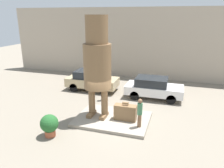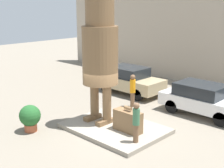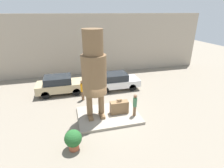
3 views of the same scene
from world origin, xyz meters
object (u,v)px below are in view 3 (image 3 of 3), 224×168
(giant_suitcase, at_px, (119,107))
(planter_pot, at_px, (73,139))
(parked_car_white, at_px, (116,81))
(tourist, at_px, (135,104))
(parked_car_tan, at_px, (60,84))
(statue_figure, at_px, (94,69))
(worker_hivis, at_px, (82,89))

(giant_suitcase, bearing_deg, planter_pot, -141.91)
(parked_car_white, bearing_deg, tourist, -91.06)
(parked_car_tan, bearing_deg, parked_car_white, -3.76)
(tourist, height_order, planter_pot, tourist)
(statue_figure, relative_size, giant_suitcase, 4.56)
(planter_pot, distance_m, worker_hivis, 5.70)
(statue_figure, bearing_deg, planter_pot, -121.90)
(worker_hivis, bearing_deg, parked_car_tan, 134.58)
(tourist, xyz_separation_m, parked_car_tan, (-5.01, 5.41, -0.20))
(giant_suitcase, relative_size, planter_pot, 1.08)
(parked_car_tan, height_order, parked_car_white, parked_car_tan)
(giant_suitcase, bearing_deg, tourist, -32.28)
(tourist, xyz_separation_m, worker_hivis, (-3.20, 3.57, -0.09))
(tourist, bearing_deg, parked_car_white, 88.94)
(planter_pot, bearing_deg, giant_suitcase, 38.09)
(parked_car_tan, relative_size, worker_hivis, 2.36)
(statue_figure, bearing_deg, worker_hivis, 101.28)
(statue_figure, distance_m, tourist, 3.68)
(giant_suitcase, height_order, worker_hivis, worker_hivis)
(worker_hivis, bearing_deg, tourist, -48.16)
(giant_suitcase, height_order, planter_pot, giant_suitcase)
(tourist, height_order, parked_car_white, tourist)
(giant_suitcase, height_order, parked_car_tan, parked_car_tan)
(parked_car_tan, bearing_deg, statue_figure, -63.32)
(giant_suitcase, height_order, parked_car_white, parked_car_white)
(statue_figure, height_order, worker_hivis, statue_figure)
(parked_car_tan, relative_size, planter_pot, 3.54)
(statue_figure, bearing_deg, parked_car_white, 58.71)
(statue_figure, height_order, planter_pot, statue_figure)
(parked_car_tan, distance_m, parked_car_white, 5.12)
(planter_pot, bearing_deg, parked_car_tan, 95.76)
(tourist, bearing_deg, statue_figure, 166.42)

